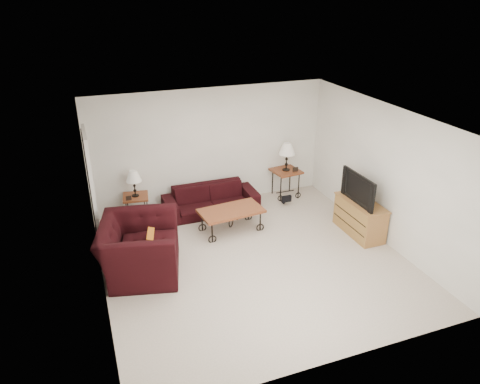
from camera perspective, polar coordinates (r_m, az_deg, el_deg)
name	(u,v)px	position (r m, az deg, el deg)	size (l,w,h in m)	color
ground	(254,260)	(7.93, 1.78, -8.58)	(5.00, 5.00, 0.00)	beige
wall_back	(210,147)	(9.51, -3.80, 5.61)	(5.00, 0.02, 2.50)	white
wall_front	(337,281)	(5.40, 12.14, -10.91)	(5.00, 0.02, 2.50)	white
wall_left	(95,220)	(6.86, -17.84, -3.41)	(0.02, 5.00, 2.50)	white
wall_right	(384,174)	(8.51, 17.70, 2.13)	(0.02, 5.00, 2.50)	white
ceiling	(256,119)	(6.89, 2.06, 9.11)	(5.00, 5.00, 0.00)	white
doorway	(91,190)	(8.46, -18.23, 0.21)	(0.08, 0.94, 2.04)	black
sofa	(211,200)	(9.41, -3.69, -0.96)	(1.95, 0.76, 0.57)	black
side_table_left	(137,208)	(9.31, -12.87, -1.97)	(0.49, 0.49, 0.53)	brown
side_table_right	(285,183)	(10.15, 5.74, 1.12)	(0.57, 0.57, 0.62)	brown
lamp_left	(134,184)	(9.09, -13.18, 1.04)	(0.30, 0.30, 0.53)	black
lamp_right	(287,157)	(9.92, 5.89, 4.43)	(0.35, 0.35, 0.62)	black
photo_frame_left	(129,198)	(9.03, -13.85, -0.74)	(0.11, 0.01, 0.09)	black
photo_frame_right	(295,169)	(9.95, 6.98, 2.84)	(0.12, 0.02, 0.10)	black
coffee_table	(231,220)	(8.71, -1.12, -3.56)	(1.20, 0.65, 0.45)	brown
armchair	(140,248)	(7.58, -12.53, -6.90)	(1.39, 1.21, 0.90)	black
throw_pillow	(149,244)	(7.52, -11.39, -6.46)	(0.41, 0.11, 0.41)	#B66717
tv_stand	(360,218)	(8.87, 14.83, -3.13)	(0.46, 1.10, 0.66)	#AB643F
television	(362,188)	(8.60, 15.15, 0.48)	(0.99, 0.13, 0.57)	black
backpack	(284,195)	(9.80, 5.57, -0.38)	(0.34, 0.26, 0.44)	black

